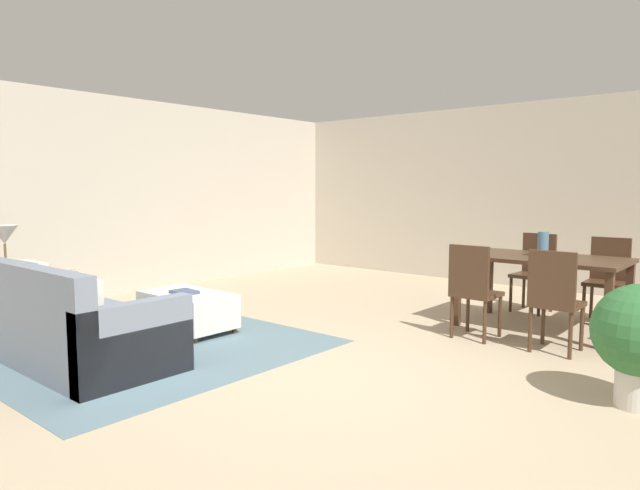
# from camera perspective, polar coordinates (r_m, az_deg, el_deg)

# --- Properties ---
(ground_plane) EXTENTS (10.80, 10.80, 0.00)m
(ground_plane) POSITION_cam_1_polar(r_m,az_deg,el_deg) (4.49, 1.09, -13.16)
(ground_plane) COLOR tan
(wall_back) EXTENTS (9.00, 0.12, 2.70)m
(wall_back) POSITION_cam_1_polar(r_m,az_deg,el_deg) (8.71, 22.52, 4.63)
(wall_back) COLOR #BCB2A0
(wall_back) RESTS_ON ground_plane
(wall_left) EXTENTS (0.12, 11.00, 2.70)m
(wall_left) POSITION_cam_1_polar(r_m,az_deg,el_deg) (8.13, -21.87, 4.61)
(wall_left) COLOR #BCB2A0
(wall_left) RESTS_ON ground_plane
(area_rug) EXTENTS (3.00, 2.80, 0.01)m
(area_rug) POSITION_cam_1_polar(r_m,az_deg,el_deg) (5.64, -18.01, -9.45)
(area_rug) COLOR slate
(area_rug) RESTS_ON ground_plane
(couch) EXTENTS (2.02, 0.95, 0.86)m
(couch) POSITION_cam_1_polar(r_m,az_deg,el_deg) (5.24, -24.11, -7.58)
(couch) COLOR slate
(couch) RESTS_ON ground_plane
(ottoman_table) EXTENTS (0.97, 0.58, 0.40)m
(ottoman_table) POSITION_cam_1_polar(r_m,az_deg,el_deg) (5.93, -13.24, -6.32)
(ottoman_table) COLOR silver
(ottoman_table) RESTS_ON ground_plane
(side_table) EXTENTS (0.40, 0.40, 0.57)m
(side_table) POSITION_cam_1_polar(r_m,az_deg,el_deg) (6.41, -29.09, -4.01)
(side_table) COLOR olive
(side_table) RESTS_ON ground_plane
(table_lamp) EXTENTS (0.26, 0.26, 0.53)m
(table_lamp) POSITION_cam_1_polar(r_m,az_deg,el_deg) (6.34, -29.32, 0.72)
(table_lamp) COLOR brown
(table_lamp) RESTS_ON side_table
(dining_table) EXTENTS (1.59, 0.93, 0.76)m
(dining_table) POSITION_cam_1_polar(r_m,az_deg,el_deg) (6.21, 21.54, -1.94)
(dining_table) COLOR #422B1C
(dining_table) RESTS_ON ground_plane
(dining_chair_near_left) EXTENTS (0.40, 0.40, 0.92)m
(dining_chair_near_left) POSITION_cam_1_polar(r_m,az_deg,el_deg) (5.61, 15.22, -4.04)
(dining_chair_near_left) COLOR #422B1C
(dining_chair_near_left) RESTS_ON ground_plane
(dining_chair_near_right) EXTENTS (0.40, 0.40, 0.92)m
(dining_chair_near_right) POSITION_cam_1_polar(r_m,az_deg,el_deg) (5.36, 22.65, -4.74)
(dining_chair_near_right) COLOR #422B1C
(dining_chair_near_right) RESTS_ON ground_plane
(dining_chair_far_left) EXTENTS (0.43, 0.43, 0.92)m
(dining_chair_far_left) POSITION_cam_1_polar(r_m,az_deg,el_deg) (7.15, 20.95, -2.14)
(dining_chair_far_left) COLOR #422B1C
(dining_chair_far_left) RESTS_ON ground_plane
(dining_chair_far_right) EXTENTS (0.41, 0.41, 0.92)m
(dining_chair_far_right) POSITION_cam_1_polar(r_m,az_deg,el_deg) (6.89, 27.11, -2.68)
(dining_chair_far_right) COLOR #422B1C
(dining_chair_far_right) RESTS_ON ground_plane
(vase_centerpiece) EXTENTS (0.11, 0.11, 0.26)m
(vase_centerpiece) POSITION_cam_1_polar(r_m,az_deg,el_deg) (6.17, 21.65, 0.08)
(vase_centerpiece) COLOR slate
(vase_centerpiece) RESTS_ON dining_table
(book_on_ottoman) EXTENTS (0.27, 0.22, 0.03)m
(book_on_ottoman) POSITION_cam_1_polar(r_m,az_deg,el_deg) (5.85, -13.58, -4.65)
(book_on_ottoman) COLOR #3F4C72
(book_on_ottoman) RESTS_ON ottoman_table
(potted_plant) EXTENTS (0.62, 0.62, 0.83)m
(potted_plant) POSITION_cam_1_polar(r_m,az_deg,el_deg) (4.31, 29.69, -7.94)
(potted_plant) COLOR beige
(potted_plant) RESTS_ON ground_plane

